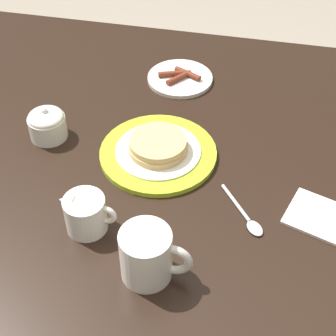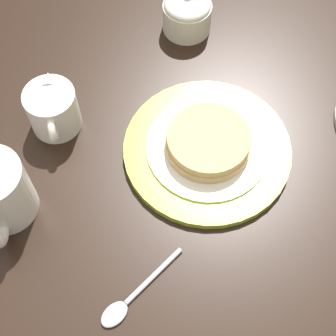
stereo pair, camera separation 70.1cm
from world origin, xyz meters
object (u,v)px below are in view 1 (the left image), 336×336
at_px(coffee_mug, 148,255).
at_px(napkin, 328,220).
at_px(pancake_plate, 158,150).
at_px(side_plate_bacon, 180,78).
at_px(spoon, 248,219).
at_px(creamer_pitcher, 85,213).
at_px(sugar_bowl, 47,124).

distance_m(coffee_mug, napkin, 0.36).
xyz_separation_m(pancake_plate, side_plate_bacon, (-0.01, 0.29, -0.01)).
bearing_deg(spoon, side_plate_bacon, 116.82).
relative_size(pancake_plate, spoon, 2.04).
distance_m(side_plate_bacon, creamer_pitcher, 0.51).
relative_size(creamer_pitcher, spoon, 0.90).
bearing_deg(sugar_bowl, side_plate_bacon, 48.72).
bearing_deg(napkin, coffee_mug, -148.66).
height_order(pancake_plate, sugar_bowl, sugar_bowl).
bearing_deg(pancake_plate, coffee_mug, -80.07).
bearing_deg(creamer_pitcher, coffee_mug, -28.84).
bearing_deg(side_plate_bacon, spoon, -63.18).
bearing_deg(pancake_plate, spoon, -34.20).
bearing_deg(side_plate_bacon, sugar_bowl, -131.28).
xyz_separation_m(side_plate_bacon, napkin, (0.36, -0.40, -0.00)).
bearing_deg(creamer_pitcher, spoon, 15.47).
relative_size(pancake_plate, creamer_pitcher, 2.26).
height_order(side_plate_bacon, sugar_bowl, sugar_bowl).
bearing_deg(napkin, spoon, -169.06).
relative_size(side_plate_bacon, creamer_pitcher, 1.48).
xyz_separation_m(creamer_pitcher, spoon, (0.29, 0.08, -0.03)).
distance_m(pancake_plate, spoon, 0.25).
relative_size(sugar_bowl, spoon, 0.67).
xyz_separation_m(coffee_mug, creamer_pitcher, (-0.14, 0.08, -0.01)).
distance_m(side_plate_bacon, sugar_bowl, 0.37).
bearing_deg(spoon, pancake_plate, 145.80).
bearing_deg(side_plate_bacon, creamer_pitcher, -98.47).
bearing_deg(coffee_mug, napkin, 31.34).
xyz_separation_m(coffee_mug, napkin, (0.30, 0.18, -0.05)).
xyz_separation_m(creamer_pitcher, sugar_bowl, (-0.17, 0.23, -0.00)).
xyz_separation_m(napkin, spoon, (-0.15, -0.03, 0.00)).
bearing_deg(side_plate_bacon, napkin, -47.45).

